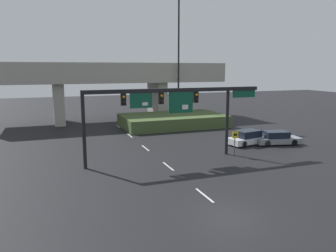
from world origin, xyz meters
TOP-DOWN VIEW (x-y plane):
  - ground_plane at (0.00, 0.00)m, footprint 160.00×160.00m
  - lane_markings at (0.00, 15.81)m, footprint 0.14×28.21m
  - signal_gantry at (0.95, 11.04)m, footprint 15.58×0.44m
  - speed_limit_sign at (6.66, 10.28)m, footprint 0.60×0.11m
  - highway_light_pole_near at (9.21, 29.97)m, footprint 0.70×0.36m
  - overpass_bridge at (-0.00, 34.04)m, footprint 34.35×7.18m
  - grass_embankment at (7.04, 26.54)m, footprint 13.61×8.12m
  - parked_sedan_near_right at (10.43, 13.73)m, footprint 4.90×2.65m
  - parked_sedan_mid_right at (13.14, 12.69)m, footprint 4.87×2.74m

SIDE VIEW (x-z plane):
  - ground_plane at x=0.00m, z-range 0.00..0.00m
  - lane_markings at x=0.00m, z-range 0.00..0.01m
  - parked_sedan_mid_right at x=13.14m, z-range -0.05..1.33m
  - parked_sedan_near_right at x=10.43m, z-range -0.06..1.41m
  - grass_embankment at x=7.04m, z-range 0.00..1.53m
  - speed_limit_sign at x=6.66m, z-range 0.35..2.63m
  - signal_gantry at x=0.95m, z-range 1.89..7.98m
  - overpass_bridge at x=0.00m, z-range 1.81..10.30m
  - highway_light_pole_near at x=9.21m, z-range 0.38..18.21m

